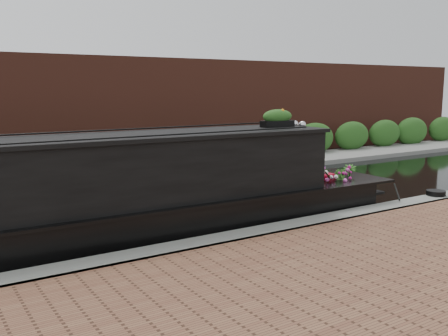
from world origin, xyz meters
TOP-DOWN VIEW (x-y plane):
  - ground at (0.00, 0.00)m, footprint 80.00×80.00m
  - near_bank_coping at (0.00, -3.30)m, footprint 40.00×0.60m
  - far_bank_path at (0.00, 4.20)m, footprint 40.00×2.40m
  - far_hedge at (0.00, 5.10)m, footprint 40.00×1.10m
  - far_brick_wall at (0.00, 7.20)m, footprint 40.00×1.00m
  - narrowboat at (-1.99, -1.82)m, footprint 11.19×2.29m
  - rope_fender at (3.98, -1.82)m, footprint 0.30×0.38m
  - coiled_mooring_rope at (5.16, -3.19)m, footprint 0.46×0.46m

SIDE VIEW (x-z plane):
  - ground at x=0.00m, z-range 0.00..0.00m
  - near_bank_coping at x=0.00m, z-range -0.25..0.25m
  - far_bank_path at x=0.00m, z-range -0.17..0.17m
  - far_hedge at x=0.00m, z-range -1.40..1.40m
  - far_brick_wall at x=0.00m, z-range -4.00..4.00m
  - rope_fender at x=3.98m, z-range 0.00..0.30m
  - coiled_mooring_rope at x=5.16m, z-range 0.25..0.37m
  - narrowboat at x=-1.99m, z-range -0.53..2.09m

